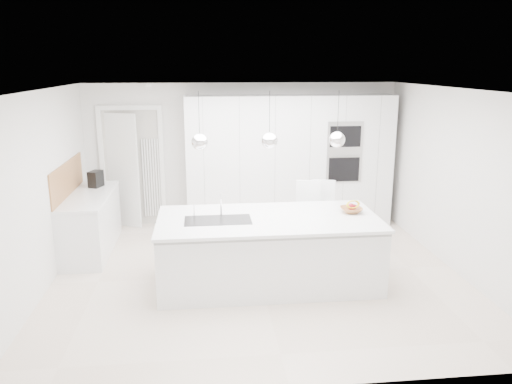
{
  "coord_description": "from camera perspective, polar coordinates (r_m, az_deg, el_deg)",
  "views": [
    {
      "loc": [
        -0.72,
        -6.32,
        2.81
      ],
      "look_at": [
        0.0,
        0.3,
        1.1
      ],
      "focal_mm": 35.0,
      "sensor_mm": 36.0,
      "label": 1
    }
  ],
  "objects": [
    {
      "name": "pendant_left",
      "position": [
        6.09,
        -6.45,
        5.72
      ],
      "size": [
        0.2,
        0.2,
        0.2
      ],
      "primitive_type": "sphere",
      "color": "white",
      "rests_on": "ceiling"
    },
    {
      "name": "oak_backsplash",
      "position": [
        7.96,
        -20.76,
        1.42
      ],
      "size": [
        0.02,
        1.8,
        0.5
      ],
      "primitive_type": "cube",
      "color": "#AC7341",
      "rests_on": "wall_left"
    },
    {
      "name": "oven_stack",
      "position": [
        8.68,
        10.09,
        4.5
      ],
      "size": [
        0.62,
        0.04,
        1.05
      ],
      "primitive_type": null,
      "color": "#A5A5A8",
      "rests_on": "tall_cabinets"
    },
    {
      "name": "hallway_door",
      "position": [
        9.04,
        -15.52,
        2.36
      ],
      "size": [
        0.76,
        0.38,
        2.0
      ],
      "primitive_type": "cube",
      "rotation": [
        0.0,
        0.0,
        -0.44
      ],
      "color": "white",
      "rests_on": "floor"
    },
    {
      "name": "apple_b",
      "position": [
        6.76,
        10.82,
        -1.64
      ],
      "size": [
        0.09,
        0.09,
        0.09
      ],
      "primitive_type": "sphere",
      "color": "maroon",
      "rests_on": "fruit_bowl"
    },
    {
      "name": "bar_stool_left",
      "position": [
        7.4,
        6.14,
        -3.31
      ],
      "size": [
        0.49,
        0.6,
        1.14
      ],
      "primitive_type": null,
      "rotation": [
        0.0,
        0.0,
        -0.24
      ],
      "color": "white",
      "rests_on": "floor"
    },
    {
      "name": "left_base_cabinets",
      "position": [
        8.07,
        -18.33,
        -3.5
      ],
      "size": [
        0.6,
        1.8,
        0.86
      ],
      "primitive_type": "cube",
      "color": "white",
      "rests_on": "floor"
    },
    {
      "name": "bar_stool_right",
      "position": [
        7.58,
        7.88,
        -3.04
      ],
      "size": [
        0.5,
        0.6,
        1.11
      ],
      "primitive_type": null,
      "rotation": [
        0.0,
        0.0,
        -0.3
      ],
      "color": "white",
      "rests_on": "floor"
    },
    {
      "name": "radiator",
      "position": [
        9.04,
        -11.85,
        1.57
      ],
      "size": [
        0.32,
        0.04,
        1.4
      ],
      "primitive_type": null,
      "color": "white",
      "rests_on": "floor"
    },
    {
      "name": "fruit_bowl",
      "position": [
        6.73,
        10.83,
        -2.03
      ],
      "size": [
        0.3,
        0.3,
        0.07
      ],
      "primitive_type": "imported",
      "rotation": [
        0.0,
        0.0,
        -0.03
      ],
      "color": "#AC7341",
      "rests_on": "island_worktop"
    },
    {
      "name": "espresso_machine",
      "position": [
        8.38,
        -17.84,
        1.43
      ],
      "size": [
        0.23,
        0.28,
        0.26
      ],
      "primitive_type": "cube",
      "rotation": [
        0.0,
        0.0,
        -0.35
      ],
      "color": "black",
      "rests_on": "left_worktop"
    },
    {
      "name": "floor",
      "position": [
        6.95,
        0.27,
        -9.43
      ],
      "size": [
        5.5,
        5.5,
        0.0
      ],
      "primitive_type": "plane",
      "color": "beige",
      "rests_on": "ground"
    },
    {
      "name": "wall_left",
      "position": [
        6.82,
        -23.34,
        -0.03
      ],
      "size": [
        0.0,
        5.0,
        5.0
      ],
      "primitive_type": "plane",
      "rotation": [
        1.57,
        0.0,
        1.57
      ],
      "color": "silver",
      "rests_on": "ground"
    },
    {
      "name": "tall_cabinets",
      "position": [
        8.81,
        3.84,
        3.51
      ],
      "size": [
        3.6,
        0.6,
        2.3
      ],
      "primitive_type": "cube",
      "color": "white",
      "rests_on": "floor"
    },
    {
      "name": "left_worktop",
      "position": [
        7.95,
        -18.58,
        -0.41
      ],
      "size": [
        0.62,
        1.82,
        0.04
      ],
      "primitive_type": "cube",
      "color": "white",
      "rests_on": "left_base_cabinets"
    },
    {
      "name": "banana_bunch",
      "position": [
        6.69,
        11.03,
        -1.4
      ],
      "size": [
        0.24,
        0.17,
        0.21
      ],
      "primitive_type": "torus",
      "rotation": [
        1.22,
        0.0,
        0.35
      ],
      "color": "yellow",
      "rests_on": "fruit_bowl"
    },
    {
      "name": "ceiling",
      "position": [
        6.37,
        0.3,
        11.61
      ],
      "size": [
        5.5,
        5.5,
        0.0
      ],
      "primitive_type": "plane",
      "rotation": [
        3.14,
        0.0,
        0.0
      ],
      "color": "white",
      "rests_on": "wall_back"
    },
    {
      "name": "island_worktop",
      "position": [
        6.42,
        1.42,
        -3.09
      ],
      "size": [
        2.84,
        1.4,
        0.04
      ],
      "primitive_type": "cube",
      "color": "white",
      "rests_on": "island_base"
    },
    {
      "name": "wall_back",
      "position": [
        8.98,
        -1.53,
        4.4
      ],
      "size": [
        5.5,
        0.0,
        5.5
      ],
      "primitive_type": "plane",
      "rotation": [
        1.57,
        0.0,
        0.0
      ],
      "color": "silver",
      "rests_on": "ground"
    },
    {
      "name": "apple_c",
      "position": [
        6.78,
        11.11,
        -1.66
      ],
      "size": [
        0.07,
        0.07,
        0.07
      ],
      "primitive_type": "sphere",
      "color": "maroon",
      "rests_on": "fruit_bowl"
    },
    {
      "name": "pendant_right",
      "position": [
        6.31,
        9.25,
        5.93
      ],
      "size": [
        0.2,
        0.2,
        0.2
      ],
      "primitive_type": "sphere",
      "color": "white",
      "rests_on": "ceiling"
    },
    {
      "name": "island_tap",
      "position": [
        6.47,
        -4.02,
        -1.43
      ],
      "size": [
        0.02,
        0.02,
        0.3
      ],
      "primitive_type": "cylinder",
      "color": "white",
      "rests_on": "island_worktop"
    },
    {
      "name": "island_base",
      "position": [
        6.52,
        1.46,
        -6.99
      ],
      "size": [
        2.8,
        1.2,
        0.86
      ],
      "primitive_type": "cube",
      "color": "white",
      "rests_on": "floor"
    },
    {
      "name": "pendant_mid",
      "position": [
        6.14,
        1.54,
        5.88
      ],
      "size": [
        0.2,
        0.2,
        0.2
      ],
      "primitive_type": "sphere",
      "color": "white",
      "rests_on": "ceiling"
    },
    {
      "name": "apple_a",
      "position": [
        6.76,
        10.78,
        -1.68
      ],
      "size": [
        0.08,
        0.08,
        0.08
      ],
      "primitive_type": "sphere",
      "color": "maroon",
      "rests_on": "fruit_bowl"
    },
    {
      "name": "doorway_frame",
      "position": [
        9.05,
        -13.92,
        2.6
      ],
      "size": [
        1.11,
        0.08,
        2.13
      ],
      "primitive_type": null,
      "color": "white",
      "rests_on": "floor"
    },
    {
      "name": "island_sink",
      "position": [
        6.34,
        -4.36,
        -3.93
      ],
      "size": [
        0.84,
        0.44,
        0.18
      ],
      "primitive_type": null,
      "color": "#3F3F42",
      "rests_on": "island_worktop"
    }
  ]
}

